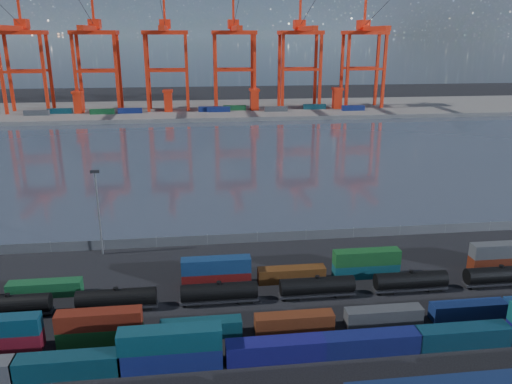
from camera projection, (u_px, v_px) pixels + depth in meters
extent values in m
plane|color=black|center=(281.00, 316.00, 74.15)|extent=(700.00, 700.00, 0.00)
plane|color=#313947|center=(230.00, 155.00, 173.55)|extent=(700.00, 700.00, 0.00)
cube|color=#514F4C|center=(216.00, 110.00, 272.65)|extent=(700.00, 70.00, 2.00)
cone|color=#1E2630|center=(482.00, 0.00, 1654.19)|extent=(840.00, 840.00, 300.00)
cube|color=#0F1B38|center=(457.00, 383.00, 52.60)|extent=(23.97, 2.59, 0.48)
cube|color=#0B2F3C|center=(68.00, 365.00, 60.90)|extent=(12.77, 2.60, 2.77)
cube|color=navy|center=(171.00, 358.00, 62.36)|extent=(12.77, 2.60, 2.77)
cube|color=#0D3844|center=(170.00, 339.00, 61.52)|extent=(12.77, 2.60, 2.77)
cube|color=#121159|center=(276.00, 350.00, 63.89)|extent=(12.77, 2.60, 2.77)
cube|color=#0F154D|center=(372.00, 343.00, 65.38)|extent=(12.77, 2.60, 2.77)
cube|color=#0B2C3C|center=(463.00, 336.00, 66.85)|extent=(12.77, 2.60, 2.77)
cube|color=#12461B|center=(101.00, 335.00, 67.35)|extent=(11.26, 2.29, 2.44)
cube|color=#5D190E|center=(99.00, 319.00, 66.61)|extent=(11.26, 2.29, 2.44)
cube|color=#0B313A|center=(201.00, 328.00, 68.92)|extent=(11.26, 2.29, 2.44)
cube|color=#552411|center=(294.00, 322.00, 70.44)|extent=(11.26, 2.29, 2.44)
cube|color=#37393C|center=(384.00, 316.00, 71.97)|extent=(11.26, 2.29, 2.44)
cube|color=#102050|center=(468.00, 310.00, 73.47)|extent=(11.26, 2.29, 2.44)
cube|color=#144C26|center=(45.00, 288.00, 79.71)|extent=(11.45, 2.33, 2.48)
cube|color=#5C0F0D|center=(216.00, 279.00, 82.90)|extent=(11.45, 2.33, 2.48)
cube|color=navy|center=(216.00, 265.00, 82.15)|extent=(11.45, 2.33, 2.48)
cube|color=#512C10|center=(292.00, 274.00, 84.38)|extent=(11.45, 2.33, 2.48)
cube|color=#0E404A|center=(366.00, 270.00, 85.89)|extent=(11.45, 2.33, 2.48)
cube|color=#144B1E|center=(367.00, 257.00, 85.14)|extent=(11.45, 2.33, 2.48)
cube|color=#581D0D|center=(501.00, 262.00, 88.79)|extent=(11.45, 2.33, 2.48)
cube|color=#404345|center=(503.00, 250.00, 88.04)|extent=(11.45, 2.33, 2.48)
cylinder|color=black|center=(9.00, 304.00, 73.46)|extent=(11.81, 2.64, 2.64)
cylinder|color=black|center=(7.00, 295.00, 73.02)|extent=(0.73, 0.73, 0.45)
cube|color=black|center=(10.00, 313.00, 73.89)|extent=(12.27, 1.82, 0.36)
cube|color=black|center=(39.00, 313.00, 74.48)|extent=(2.27, 1.64, 0.55)
cylinder|color=black|center=(117.00, 297.00, 75.26)|extent=(11.81, 2.64, 2.64)
cylinder|color=black|center=(116.00, 289.00, 74.82)|extent=(0.73, 0.73, 0.45)
cube|color=black|center=(117.00, 306.00, 75.70)|extent=(12.27, 1.82, 0.36)
cube|color=black|center=(90.00, 310.00, 75.33)|extent=(2.27, 1.64, 0.55)
cube|color=black|center=(145.00, 306.00, 76.28)|extent=(2.27, 1.64, 0.55)
cylinder|color=black|center=(219.00, 291.00, 77.06)|extent=(11.81, 2.64, 2.64)
cylinder|color=black|center=(219.00, 283.00, 76.63)|extent=(0.73, 0.73, 0.45)
cube|color=black|center=(219.00, 300.00, 77.50)|extent=(12.27, 1.82, 0.36)
cube|color=black|center=(193.00, 303.00, 77.13)|extent=(2.27, 1.64, 0.55)
cube|color=black|center=(246.00, 300.00, 78.08)|extent=(2.27, 1.64, 0.55)
cylinder|color=black|center=(317.00, 285.00, 78.87)|extent=(11.81, 2.64, 2.64)
cylinder|color=black|center=(317.00, 277.00, 78.43)|extent=(0.73, 0.73, 0.45)
cube|color=black|center=(317.00, 294.00, 79.30)|extent=(12.27, 1.82, 0.36)
cube|color=black|center=(291.00, 297.00, 78.94)|extent=(2.27, 1.64, 0.55)
cube|color=black|center=(342.00, 294.00, 79.89)|extent=(2.27, 1.64, 0.55)
cylinder|color=black|center=(411.00, 280.00, 80.67)|extent=(11.81, 2.64, 2.64)
cylinder|color=black|center=(411.00, 272.00, 80.23)|extent=(0.73, 0.73, 0.45)
cube|color=black|center=(410.00, 288.00, 81.10)|extent=(12.27, 1.82, 0.36)
cube|color=black|center=(385.00, 291.00, 80.74)|extent=(2.27, 1.64, 0.55)
cube|color=black|center=(433.00, 288.00, 81.69)|extent=(2.27, 1.64, 0.55)
cylinder|color=black|center=(500.00, 275.00, 82.47)|extent=(11.81, 2.64, 2.64)
cylinder|color=black|center=(501.00, 267.00, 82.03)|extent=(0.73, 0.73, 0.45)
cube|color=black|center=(499.00, 282.00, 82.91)|extent=(12.27, 1.82, 0.36)
cube|color=black|center=(475.00, 286.00, 82.54)|extent=(2.27, 1.64, 0.55)
cube|color=#595B5E|center=(257.00, 238.00, 100.36)|extent=(160.00, 0.06, 2.00)
cylinder|color=slate|center=(51.00, 247.00, 95.67)|extent=(0.12, 0.12, 2.20)
cylinder|color=slate|center=(104.00, 244.00, 96.84)|extent=(0.12, 0.12, 2.20)
cylinder|color=slate|center=(156.00, 242.00, 98.00)|extent=(0.12, 0.12, 2.20)
cylinder|color=slate|center=(207.00, 239.00, 99.16)|extent=(0.12, 0.12, 2.20)
cylinder|color=slate|center=(257.00, 237.00, 100.33)|extent=(0.12, 0.12, 2.20)
cylinder|color=slate|center=(306.00, 235.00, 101.49)|extent=(0.12, 0.12, 2.20)
cylinder|color=slate|center=(353.00, 233.00, 102.65)|extent=(0.12, 0.12, 2.20)
cylinder|color=slate|center=(400.00, 230.00, 103.82)|extent=(0.12, 0.12, 2.20)
cylinder|color=slate|center=(445.00, 228.00, 104.98)|extent=(0.12, 0.12, 2.20)
cylinder|color=slate|center=(490.00, 226.00, 106.14)|extent=(0.12, 0.12, 2.20)
cylinder|color=slate|center=(99.00, 215.00, 92.87)|extent=(0.36, 0.36, 16.00)
cube|color=black|center=(95.00, 172.00, 90.38)|extent=(1.60, 0.40, 0.60)
cube|color=red|center=(2.00, 76.00, 244.60)|extent=(1.47, 1.47, 41.20)
cube|color=red|center=(9.00, 75.00, 255.00)|extent=(1.47, 1.47, 41.20)
cube|color=red|center=(44.00, 76.00, 246.94)|extent=(1.47, 1.47, 41.20)
cube|color=red|center=(50.00, 74.00, 257.35)|extent=(1.47, 1.47, 41.20)
cube|color=red|center=(23.00, 72.00, 245.15)|extent=(20.14, 1.28, 1.28)
cube|color=red|center=(29.00, 70.00, 255.56)|extent=(20.14, 1.28, 1.28)
cube|color=red|center=(21.00, 32.00, 244.78)|extent=(22.89, 12.82, 2.01)
cube|color=red|center=(13.00, 28.00, 233.83)|extent=(2.75, 43.95, 2.29)
cube|color=red|center=(22.00, 24.00, 247.01)|extent=(5.49, 7.33, 4.58)
cube|color=red|center=(19.00, 9.00, 243.21)|extent=(1.10, 1.10, 14.65)
cylinder|color=black|center=(9.00, 14.00, 229.82)|extent=(0.22, 37.69, 12.43)
cube|color=red|center=(75.00, 76.00, 248.67)|extent=(1.47, 1.47, 41.20)
cube|color=red|center=(80.00, 74.00, 259.07)|extent=(1.47, 1.47, 41.20)
cube|color=red|center=(117.00, 75.00, 251.01)|extent=(1.47, 1.47, 41.20)
cube|color=red|center=(120.00, 74.00, 261.42)|extent=(1.47, 1.47, 41.20)
cube|color=red|center=(96.00, 71.00, 249.22)|extent=(20.14, 1.28, 1.28)
cube|color=red|center=(100.00, 70.00, 259.63)|extent=(20.14, 1.28, 1.28)
cube|color=red|center=(94.00, 32.00, 248.85)|extent=(22.89, 12.82, 2.01)
cube|color=red|center=(90.00, 28.00, 237.90)|extent=(2.75, 43.95, 2.29)
cube|color=red|center=(95.00, 24.00, 251.08)|extent=(5.49, 7.33, 4.58)
cube|color=red|center=(93.00, 9.00, 247.28)|extent=(1.10, 1.10, 14.65)
cylinder|color=black|center=(87.00, 14.00, 233.89)|extent=(0.22, 37.69, 12.43)
cube|color=red|center=(147.00, 75.00, 252.74)|extent=(1.47, 1.47, 41.20)
cube|color=red|center=(149.00, 73.00, 263.14)|extent=(1.47, 1.47, 41.20)
cube|color=red|center=(187.00, 75.00, 255.09)|extent=(1.47, 1.47, 41.20)
cube|color=red|center=(187.00, 73.00, 265.49)|extent=(1.47, 1.47, 41.20)
cube|color=red|center=(167.00, 71.00, 253.29)|extent=(20.14, 1.28, 1.28)
cube|color=red|center=(168.00, 69.00, 263.70)|extent=(20.14, 1.28, 1.28)
cube|color=red|center=(165.00, 32.00, 252.92)|extent=(22.89, 12.82, 2.01)
cube|color=red|center=(164.00, 28.00, 241.97)|extent=(2.75, 43.95, 2.29)
cube|color=red|center=(165.00, 24.00, 255.15)|extent=(5.49, 7.33, 4.58)
cube|color=red|center=(164.00, 10.00, 251.35)|extent=(1.10, 1.10, 14.65)
cylinder|color=black|center=(163.00, 14.00, 237.96)|extent=(0.22, 37.69, 12.43)
cube|color=red|center=(216.00, 74.00, 256.81)|extent=(1.47, 1.47, 41.20)
cube|color=red|center=(215.00, 73.00, 267.21)|extent=(1.47, 1.47, 41.20)
cube|color=red|center=(255.00, 74.00, 259.16)|extent=(1.47, 1.47, 41.20)
cube|color=red|center=(252.00, 73.00, 269.56)|extent=(1.47, 1.47, 41.20)
cube|color=red|center=(235.00, 70.00, 257.36)|extent=(20.14, 1.28, 1.28)
cube|color=red|center=(234.00, 69.00, 267.77)|extent=(20.14, 1.28, 1.28)
cube|color=red|center=(234.00, 33.00, 256.99)|extent=(22.89, 12.82, 2.01)
cube|color=red|center=(236.00, 29.00, 246.04)|extent=(2.75, 43.95, 2.29)
cube|color=red|center=(233.00, 24.00, 259.22)|extent=(5.49, 7.33, 4.58)
cube|color=red|center=(233.00, 10.00, 255.42)|extent=(1.10, 1.10, 14.65)
cylinder|color=black|center=(236.00, 15.00, 242.03)|extent=(0.22, 37.69, 12.43)
cube|color=red|center=(283.00, 74.00, 260.88)|extent=(1.47, 1.47, 41.20)
cube|color=red|center=(279.00, 72.00, 271.28)|extent=(1.47, 1.47, 41.20)
cube|color=red|center=(320.00, 73.00, 263.23)|extent=(1.47, 1.47, 41.20)
cube|color=red|center=(315.00, 72.00, 273.63)|extent=(1.47, 1.47, 41.20)
cube|color=red|center=(302.00, 70.00, 261.44)|extent=(20.14, 1.28, 1.28)
cube|color=red|center=(297.00, 68.00, 271.84)|extent=(20.14, 1.28, 1.28)
cube|color=red|center=(300.00, 33.00, 261.06)|extent=(22.89, 12.82, 2.01)
cube|color=red|center=(305.00, 29.00, 250.11)|extent=(2.75, 43.95, 2.29)
cube|color=red|center=(299.00, 24.00, 263.29)|extent=(5.49, 7.33, 4.58)
cube|color=red|center=(300.00, 10.00, 259.49)|extent=(1.10, 1.10, 14.65)
cylinder|color=black|center=(306.00, 15.00, 246.11)|extent=(0.22, 37.69, 12.43)
cube|color=red|center=(348.00, 73.00, 264.95)|extent=(1.47, 1.47, 41.20)
cube|color=red|center=(342.00, 72.00, 275.35)|extent=(1.47, 1.47, 41.20)
cube|color=red|center=(384.00, 73.00, 267.30)|extent=(1.47, 1.47, 41.20)
cube|color=red|center=(377.00, 71.00, 277.70)|extent=(1.47, 1.47, 41.20)
cube|color=red|center=(366.00, 69.00, 265.51)|extent=(20.14, 1.28, 1.28)
cube|color=red|center=(360.00, 68.00, 275.91)|extent=(20.14, 1.28, 1.28)
cube|color=red|center=(365.00, 33.00, 265.13)|extent=(22.89, 12.82, 2.01)
cube|color=red|center=(372.00, 29.00, 254.18)|extent=(2.75, 43.95, 2.29)
cube|color=red|center=(363.00, 25.00, 267.36)|extent=(5.49, 7.33, 4.58)
cube|color=red|center=(365.00, 11.00, 263.56)|extent=(1.10, 1.10, 14.65)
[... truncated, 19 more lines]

